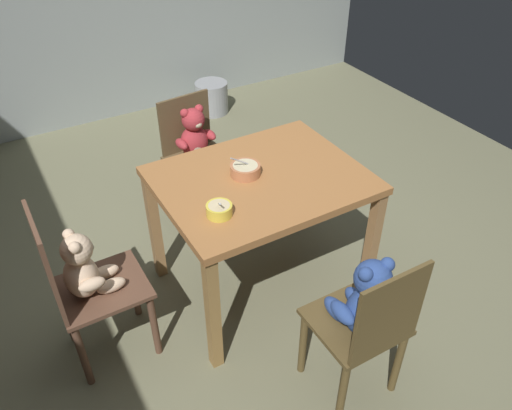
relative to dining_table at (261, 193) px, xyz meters
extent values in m
cube|color=#706F52|center=(0.00, 0.00, -0.67)|extent=(5.20, 5.20, 0.04)
cube|color=#A36939|center=(0.00, 0.00, 0.08)|extent=(1.03, 0.82, 0.04)
cube|color=olive|center=(-0.48, -0.37, -0.30)|extent=(0.06, 0.06, 0.71)
cube|color=#9C7045|center=(0.48, -0.37, -0.30)|extent=(0.06, 0.06, 0.71)
cube|color=#9D7144|center=(-0.48, 0.37, -0.30)|extent=(0.06, 0.06, 0.71)
cube|color=#A56941|center=(0.48, 0.37, -0.30)|extent=(0.06, 0.06, 0.71)
cube|color=brown|center=(0.01, 0.78, -0.23)|extent=(0.43, 0.40, 0.02)
cube|color=brown|center=(-0.01, 0.95, -0.03)|extent=(0.36, 0.05, 0.38)
cylinder|color=brown|center=(-0.15, 0.61, -0.45)|extent=(0.04, 0.04, 0.41)
cylinder|color=brown|center=(0.19, 0.64, -0.45)|extent=(0.04, 0.04, 0.41)
cylinder|color=brown|center=(-0.18, 0.91, -0.45)|extent=(0.04, 0.04, 0.41)
cylinder|color=brown|center=(0.16, 0.95, -0.45)|extent=(0.04, 0.04, 0.41)
ellipsoid|color=#AB3037|center=(0.00, 0.84, -0.11)|extent=(0.20, 0.17, 0.21)
ellipsoid|color=#C6B692|center=(0.00, 0.79, -0.12)|extent=(0.11, 0.06, 0.13)
sphere|color=#AB3037|center=(0.00, 0.83, 0.05)|extent=(0.15, 0.15, 0.15)
ellipsoid|color=#C6B692|center=(0.01, 0.78, 0.04)|extent=(0.06, 0.06, 0.04)
sphere|color=#AB3037|center=(-0.05, 0.84, 0.10)|extent=(0.06, 0.06, 0.06)
sphere|color=#AB3037|center=(0.05, 0.85, 0.10)|extent=(0.06, 0.06, 0.06)
ellipsoid|color=#AB3037|center=(-0.10, 0.81, -0.09)|extent=(0.07, 0.13, 0.06)
ellipsoid|color=#AB3037|center=(0.11, 0.83, -0.09)|extent=(0.07, 0.13, 0.06)
ellipsoid|color=#AB3037|center=(-0.04, 0.73, -0.19)|extent=(0.08, 0.14, 0.06)
ellipsoid|color=#AB3037|center=(0.06, 0.74, -0.19)|extent=(0.08, 0.14, 0.06)
cube|color=brown|center=(0.03, -0.78, -0.23)|extent=(0.38, 0.37, 0.02)
cube|color=brown|center=(0.02, -0.95, -0.01)|extent=(0.35, 0.02, 0.42)
cylinder|color=brown|center=(0.19, -0.63, -0.45)|extent=(0.04, 0.04, 0.41)
cylinder|color=brown|center=(-0.13, -0.62, -0.45)|extent=(0.04, 0.04, 0.41)
cylinder|color=brown|center=(0.18, -0.93, -0.45)|extent=(0.04, 0.04, 0.41)
cylinder|color=brown|center=(-0.13, -0.93, -0.45)|extent=(0.04, 0.04, 0.41)
ellipsoid|color=#2D488A|center=(0.03, -0.84, -0.10)|extent=(0.21, 0.18, 0.24)
ellipsoid|color=beige|center=(0.03, -0.78, -0.11)|extent=(0.12, 0.06, 0.15)
sphere|color=#2D488A|center=(0.03, -0.83, 0.09)|extent=(0.16, 0.16, 0.16)
ellipsoid|color=beige|center=(0.03, -0.77, 0.07)|extent=(0.06, 0.06, 0.05)
sphere|color=#2D488A|center=(0.08, -0.84, 0.14)|extent=(0.06, 0.06, 0.06)
sphere|color=#2D488A|center=(-0.03, -0.84, 0.14)|extent=(0.06, 0.06, 0.06)
ellipsoid|color=#2D488A|center=(0.15, -0.82, -0.07)|extent=(0.07, 0.14, 0.07)
ellipsoid|color=#2D488A|center=(-0.09, -0.81, -0.07)|extent=(0.07, 0.14, 0.07)
ellipsoid|color=#2D488A|center=(0.08, -0.71, -0.18)|extent=(0.08, 0.16, 0.07)
ellipsoid|color=#2D488A|center=(-0.03, -0.71, -0.18)|extent=(0.08, 0.16, 0.07)
cube|color=brown|center=(-0.88, -0.01, -0.23)|extent=(0.42, 0.36, 0.02)
cube|color=brown|center=(-1.08, -0.01, 0.02)|extent=(0.02, 0.33, 0.48)
cylinder|color=brown|center=(-0.71, -0.16, -0.45)|extent=(0.04, 0.04, 0.41)
cylinder|color=brown|center=(-0.71, 0.14, -0.45)|extent=(0.04, 0.04, 0.41)
cylinder|color=brown|center=(-1.06, -0.17, -0.45)|extent=(0.04, 0.04, 0.41)
cylinder|color=brown|center=(-1.06, 0.14, -0.45)|extent=(0.04, 0.04, 0.41)
ellipsoid|color=beige|center=(-0.96, -0.01, -0.11)|extent=(0.16, 0.18, 0.21)
ellipsoid|color=beige|center=(-0.91, -0.01, -0.12)|extent=(0.06, 0.10, 0.13)
sphere|color=beige|center=(-0.95, -0.01, 0.04)|extent=(0.14, 0.14, 0.14)
ellipsoid|color=beige|center=(-0.90, -0.01, 0.03)|extent=(0.05, 0.06, 0.04)
sphere|color=beige|center=(-0.96, -0.06, 0.10)|extent=(0.05, 0.05, 0.05)
sphere|color=beige|center=(-0.96, 0.04, 0.10)|extent=(0.05, 0.05, 0.05)
ellipsoid|color=beige|center=(-0.93, -0.12, -0.09)|extent=(0.12, 0.06, 0.06)
ellipsoid|color=beige|center=(-0.93, 0.09, -0.09)|extent=(0.12, 0.06, 0.06)
ellipsoid|color=beige|center=(-0.85, -0.06, -0.19)|extent=(0.14, 0.06, 0.06)
ellipsoid|color=beige|center=(-0.85, 0.04, -0.19)|extent=(0.14, 0.06, 0.06)
cylinder|color=#BE754C|center=(-0.06, 0.06, 0.13)|extent=(0.15, 0.15, 0.06)
cylinder|color=#BE754C|center=(-0.06, 0.06, 0.10)|extent=(0.09, 0.09, 0.01)
cylinder|color=beige|center=(-0.06, 0.06, 0.15)|extent=(0.13, 0.13, 0.01)
cylinder|color=#BCBCC1|center=(-0.09, 0.05, 0.19)|extent=(0.11, 0.02, 0.08)
ellipsoid|color=#BCBCC1|center=(-0.05, 0.06, 0.15)|extent=(0.03, 0.03, 0.01)
cylinder|color=yellow|center=(-0.32, -0.17, 0.13)|extent=(0.12, 0.12, 0.05)
cylinder|color=yellow|center=(-0.32, -0.17, 0.10)|extent=(0.07, 0.07, 0.01)
cylinder|color=beige|center=(-0.32, -0.17, 0.15)|extent=(0.10, 0.10, 0.01)
cylinder|color=#BCBCC1|center=(-0.33, -0.20, 0.18)|extent=(0.04, 0.08, 0.06)
ellipsoid|color=#BCBCC1|center=(-0.32, -0.16, 0.15)|extent=(0.03, 0.04, 0.01)
cylinder|color=#93969B|center=(0.75, 2.15, -0.51)|extent=(0.30, 0.30, 0.29)
camera|label=1|loc=(-1.10, -1.84, 1.54)|focal=35.76mm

